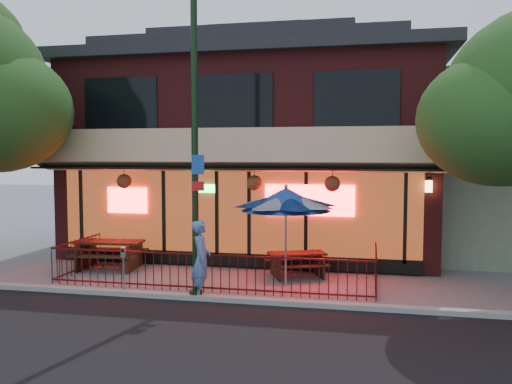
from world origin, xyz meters
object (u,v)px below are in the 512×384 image
street_light (195,167)px  picnic_table_right (297,261)px  pedestrian (201,259)px  parking_meter_near (123,263)px  patio_umbrella (286,199)px  picnic_table_left (110,250)px

street_light → picnic_table_right: size_ratio=3.62×
pedestrian → parking_meter_near: (-1.97, -0.05, -0.16)m
picnic_table_right → parking_meter_near: (-3.90, -2.80, 0.34)m
picnic_table_right → parking_meter_near: size_ratio=1.66×
street_light → patio_umbrella: street_light is taller
patio_umbrella → pedestrian: bearing=-136.4°
parking_meter_near → picnic_table_left: bearing=123.2°
picnic_table_left → patio_umbrella: 5.82m
picnic_table_left → picnic_table_right: size_ratio=1.09×
pedestrian → patio_umbrella: bearing=-61.9°
patio_umbrella → pedestrian: size_ratio=1.40×
patio_umbrella → picnic_table_left: bearing=170.4°
picnic_table_right → patio_umbrella: size_ratio=0.73×
picnic_table_left → patio_umbrella: size_ratio=0.79×
pedestrian → parking_meter_near: bearing=75.9°
pedestrian → picnic_table_left: bearing=39.3°
picnic_table_left → parking_meter_near: (1.74, -2.67, 0.24)m
street_light → patio_umbrella: bearing=42.8°
picnic_table_left → parking_meter_near: parking_meter_near is taller
street_light → pedestrian: bearing=25.8°
picnic_table_right → street_light: bearing=-126.0°
picnic_table_right → patio_umbrella: 2.11m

